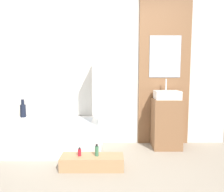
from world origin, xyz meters
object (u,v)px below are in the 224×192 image
Objects in this scene: vase_round_light at (31,114)px; bottle_soap_secondary at (96,151)px; sink at (167,95)px; vase_tall_dark at (23,110)px; bathtub at (56,136)px; wooden_step_bench at (92,162)px; bottle_soap_primary at (79,152)px.

vase_round_light is 0.63× the size of bottle_soap_secondary.
vase_tall_dark is (-2.43, 0.13, -0.27)m from sink.
wooden_step_bench is (0.63, -0.64, -0.16)m from bathtub.
vase_round_light is 0.89× the size of bottle_soap_primary.
wooden_step_bench is 5.22× the size of bottle_soap_secondary.
wooden_step_bench is at bearing -36.50° from vase_tall_dark.
wooden_step_bench is 2.68× the size of vase_tall_dark.
bathtub is at bearing 137.45° from bottle_soap_secondary.
sink is at bearing 34.72° from wooden_step_bench.
vase_tall_dark is 1.95× the size of bottle_soap_secondary.
bottle_soap_primary is at bearing -44.02° from vase_round_light.
wooden_step_bench is at bearing 180.00° from bottle_soap_secondary.
bathtub is at bearing 126.32° from bottle_soap_primary.
vase_tall_dark reaches higher than bottle_soap_primary.
bottle_soap_secondary reaches higher than bottle_soap_primary.
sink reaches higher than vase_round_light.
vase_round_light is at bearing 149.14° from bathtub.
bottle_soap_primary is (0.97, -0.94, -0.32)m from vase_round_light.
wooden_step_bench is 1.63m from sink.
bottle_soap_primary reaches higher than wooden_step_bench.
bathtub is 4.79× the size of vase_tall_dark.
bathtub reaches higher than wooden_step_bench.
wooden_step_bench is 7.39× the size of bottle_soap_primary.
vase_round_light is 1.54m from bottle_soap_secondary.
bottle_soap_primary is at bearing -40.37° from vase_tall_dark.
bottle_soap_secondary is at bearing 0.00° from wooden_step_bench.
bathtub is at bearing -174.58° from sink.
bathtub is at bearing -25.36° from vase_tall_dark.
bathtub is 9.32× the size of bottle_soap_secondary.
wooden_step_bench is 2.04× the size of sink.
vase_round_light is 1.38m from bottle_soap_primary.
bottle_soap_primary is at bearing 180.00° from bottle_soap_secondary.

